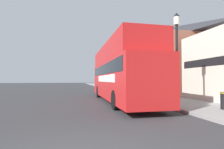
% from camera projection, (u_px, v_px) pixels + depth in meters
% --- Properties ---
extents(ground_plane, '(144.00, 144.00, 0.00)m').
position_uv_depth(ground_plane, '(74.00, 91.00, 23.96)').
color(ground_plane, '#333335').
extents(sidewalk, '(3.73, 108.00, 0.14)m').
position_uv_depth(sidewalk, '(129.00, 92.00, 22.54)').
color(sidewalk, gray).
rests_on(sidewalk, ground_plane).
extents(brick_terrace_rear, '(6.00, 22.14, 9.32)m').
position_uv_depth(brick_terrace_rear, '(152.00, 60.00, 27.19)').
color(brick_terrace_rear, '#935642').
rests_on(brick_terrace_rear, ground_plane).
extents(tour_bus, '(2.55, 11.41, 4.10)m').
position_uv_depth(tour_bus, '(119.00, 77.00, 12.97)').
color(tour_bus, red).
rests_on(tour_bus, ground_plane).
extents(parked_car_ahead_of_bus, '(1.84, 4.30, 1.32)m').
position_uv_depth(parked_car_ahead_of_bus, '(108.00, 88.00, 21.36)').
color(parked_car_ahead_of_bus, black).
rests_on(parked_car_ahead_of_bus, ground_plane).
extents(lamp_post_nearest, '(0.35, 0.35, 5.21)m').
position_uv_depth(lamp_post_nearest, '(177.00, 42.00, 9.69)').
color(lamp_post_nearest, black).
rests_on(lamp_post_nearest, sidewalk).
extents(lamp_post_second, '(0.35, 0.35, 4.36)m').
position_uv_depth(lamp_post_second, '(128.00, 65.00, 18.91)').
color(lamp_post_second, black).
rests_on(lamp_post_second, sidewalk).
extents(lamp_post_third, '(0.35, 0.35, 5.15)m').
position_uv_depth(lamp_post_third, '(110.00, 67.00, 28.12)').
color(lamp_post_third, black).
rests_on(lamp_post_third, sidewalk).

